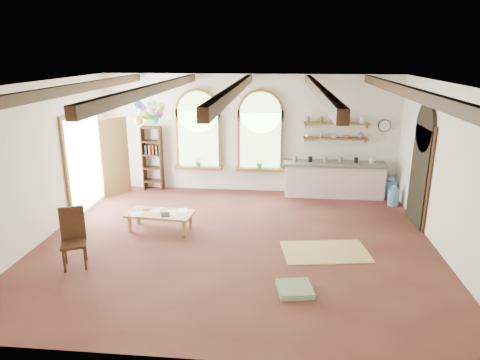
# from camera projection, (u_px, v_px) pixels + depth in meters

# --- Properties ---
(floor) EXTENTS (8.00, 8.00, 0.00)m
(floor) POSITION_uv_depth(u_px,v_px,m) (236.00, 243.00, 8.78)
(floor) COLOR brown
(floor) RESTS_ON ground
(ceiling_beams) EXTENTS (6.20, 6.80, 0.18)m
(ceiling_beams) POSITION_uv_depth(u_px,v_px,m) (236.00, 89.00, 7.88)
(ceiling_beams) COLOR #341E10
(ceiling_beams) RESTS_ON ceiling
(window_left) EXTENTS (1.30, 0.28, 2.20)m
(window_left) POSITION_uv_depth(u_px,v_px,m) (198.00, 133.00, 11.70)
(window_left) COLOR brown
(window_left) RESTS_ON floor
(window_right) EXTENTS (1.30, 0.28, 2.20)m
(window_right) POSITION_uv_depth(u_px,v_px,m) (260.00, 134.00, 11.54)
(window_right) COLOR brown
(window_right) RESTS_ON floor
(left_doorway) EXTENTS (0.10, 1.90, 2.50)m
(left_doorway) POSITION_uv_depth(u_px,v_px,m) (84.00, 162.00, 10.52)
(left_doorway) COLOR brown
(left_doorway) RESTS_ON floor
(right_doorway) EXTENTS (0.10, 1.30, 2.40)m
(right_doorway) POSITION_uv_depth(u_px,v_px,m) (419.00, 176.00, 9.52)
(right_doorway) COLOR black
(right_doorway) RESTS_ON floor
(kitchen_counter) EXTENTS (2.68, 0.62, 0.94)m
(kitchen_counter) POSITION_uv_depth(u_px,v_px,m) (334.00, 179.00, 11.47)
(kitchen_counter) COLOR #F6D0D2
(kitchen_counter) RESTS_ON floor
(wall_shelf_lower) EXTENTS (1.70, 0.24, 0.04)m
(wall_shelf_lower) POSITION_uv_depth(u_px,v_px,m) (335.00, 138.00, 11.34)
(wall_shelf_lower) COLOR brown
(wall_shelf_lower) RESTS_ON wall_back
(wall_shelf_upper) EXTENTS (1.70, 0.24, 0.04)m
(wall_shelf_upper) POSITION_uv_depth(u_px,v_px,m) (336.00, 123.00, 11.22)
(wall_shelf_upper) COLOR brown
(wall_shelf_upper) RESTS_ON wall_back
(wall_clock) EXTENTS (0.32, 0.04, 0.32)m
(wall_clock) POSITION_uv_depth(u_px,v_px,m) (384.00, 126.00, 11.19)
(wall_clock) COLOR black
(wall_clock) RESTS_ON wall_back
(bookshelf) EXTENTS (0.53, 0.32, 1.80)m
(bookshelf) POSITION_uv_depth(u_px,v_px,m) (153.00, 158.00, 11.93)
(bookshelf) COLOR #341E10
(bookshelf) RESTS_ON floor
(coffee_table) EXTENTS (1.48, 0.79, 0.41)m
(coffee_table) POSITION_uv_depth(u_px,v_px,m) (160.00, 215.00, 9.30)
(coffee_table) COLOR tan
(coffee_table) RESTS_ON floor
(side_chair) EXTENTS (0.57, 0.57, 1.10)m
(side_chair) POSITION_uv_depth(u_px,v_px,m) (75.00, 250.00, 7.73)
(side_chair) COLOR #341E10
(side_chair) RESTS_ON floor
(floor_mat) EXTENTS (1.78, 1.25, 0.02)m
(floor_mat) POSITION_uv_depth(u_px,v_px,m) (325.00, 252.00, 8.36)
(floor_mat) COLOR tan
(floor_mat) RESTS_ON floor
(floor_cushion) EXTENTS (0.64, 0.64, 0.10)m
(floor_cushion) POSITION_uv_depth(u_px,v_px,m) (295.00, 289.00, 6.98)
(floor_cushion) COLOR #69855C
(floor_cushion) RESTS_ON floor
(water_jug_a) EXTENTS (0.27, 0.27, 0.52)m
(water_jug_a) POSITION_uv_depth(u_px,v_px,m) (393.00, 197.00, 10.86)
(water_jug_a) COLOR #5992BF
(water_jug_a) RESTS_ON floor
(water_jug_b) EXTENTS (0.31, 0.31, 0.60)m
(water_jug_b) POSITION_uv_depth(u_px,v_px,m) (391.00, 188.00, 11.40)
(water_jug_b) COLOR #5992BF
(water_jug_b) RESTS_ON floor
(balloon_cluster) EXTENTS (0.75, 0.77, 1.15)m
(balloon_cluster) POSITION_uv_depth(u_px,v_px,m) (149.00, 112.00, 10.52)
(balloon_cluster) COLOR silver
(balloon_cluster) RESTS_ON floor
(table_book) EXTENTS (0.19, 0.24, 0.02)m
(table_book) POSITION_uv_depth(u_px,v_px,m) (143.00, 208.00, 9.50)
(table_book) COLOR olive
(table_book) RESTS_ON coffee_table
(tablet) EXTENTS (0.26, 0.31, 0.01)m
(tablet) POSITION_uv_depth(u_px,v_px,m) (165.00, 215.00, 9.16)
(tablet) COLOR black
(tablet) RESTS_ON coffee_table
(potted_plant_left) EXTENTS (0.27, 0.23, 0.30)m
(potted_plant_left) POSITION_uv_depth(u_px,v_px,m) (198.00, 161.00, 11.82)
(potted_plant_left) COLOR #598C4C
(potted_plant_left) RESTS_ON window_left
(potted_plant_right) EXTENTS (0.27, 0.23, 0.30)m
(potted_plant_right) POSITION_uv_depth(u_px,v_px,m) (260.00, 163.00, 11.67)
(potted_plant_right) COLOR #598C4C
(potted_plant_right) RESTS_ON window_right
(shelf_cup_a) EXTENTS (0.12, 0.10, 0.10)m
(shelf_cup_a) POSITION_uv_depth(u_px,v_px,m) (307.00, 135.00, 11.38)
(shelf_cup_a) COLOR white
(shelf_cup_a) RESTS_ON wall_shelf_lower
(shelf_cup_b) EXTENTS (0.10, 0.10, 0.09)m
(shelf_cup_b) POSITION_uv_depth(u_px,v_px,m) (320.00, 136.00, 11.35)
(shelf_cup_b) COLOR beige
(shelf_cup_b) RESTS_ON wall_shelf_lower
(shelf_bowl_a) EXTENTS (0.22, 0.22, 0.05)m
(shelf_bowl_a) POSITION_uv_depth(u_px,v_px,m) (334.00, 137.00, 11.33)
(shelf_bowl_a) COLOR beige
(shelf_bowl_a) RESTS_ON wall_shelf_lower
(shelf_bowl_b) EXTENTS (0.20, 0.20, 0.06)m
(shelf_bowl_b) POSITION_uv_depth(u_px,v_px,m) (347.00, 137.00, 11.29)
(shelf_bowl_b) COLOR #8C664C
(shelf_bowl_b) RESTS_ON wall_shelf_lower
(shelf_vase) EXTENTS (0.18, 0.18, 0.19)m
(shelf_vase) POSITION_uv_depth(u_px,v_px,m) (361.00, 135.00, 11.24)
(shelf_vase) COLOR slate
(shelf_vase) RESTS_ON wall_shelf_lower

